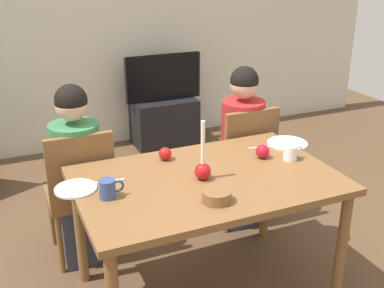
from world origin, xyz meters
TOP-DOWN VIEW (x-y plane):
  - back_wall at (0.00, 2.60)m, footprint 6.40×0.10m
  - dining_table at (0.00, 0.00)m, footprint 1.40×0.90m
  - chair_left at (-0.58, 0.61)m, footprint 0.40×0.40m
  - chair_right at (0.58, 0.61)m, footprint 0.40×0.40m
  - person_left_child at (-0.58, 0.64)m, footprint 0.30×0.30m
  - person_right_child at (0.58, 0.64)m, footprint 0.30×0.30m
  - tv_stand at (0.60, 2.30)m, footprint 0.64×0.40m
  - tv at (0.60, 2.30)m, footprint 0.79×0.05m
  - candle_centerpiece at (-0.03, -0.01)m, footprint 0.09×0.09m
  - plate_left at (-0.68, 0.14)m, footprint 0.22×0.22m
  - plate_right at (0.67, 0.23)m, footprint 0.25×0.25m
  - mug_left at (-0.54, -0.01)m, footprint 0.13×0.08m
  - mug_right at (0.55, 0.02)m, footprint 0.12×0.08m
  - fork_left at (-0.51, 0.15)m, footprint 0.18×0.03m
  - fork_right at (0.49, 0.23)m, footprint 0.18×0.05m
  - bowl_walnuts at (-0.07, -0.26)m, footprint 0.14×0.14m
  - apple_near_candle at (0.41, 0.11)m, footprint 0.08×0.08m
  - apple_by_left_plate at (-0.12, 0.31)m, footprint 0.08×0.08m

SIDE VIEW (x-z plane):
  - tv_stand at x=0.60m, z-range 0.00..0.48m
  - chair_left at x=-0.58m, z-range 0.06..0.96m
  - chair_right at x=0.58m, z-range 0.06..0.96m
  - person_left_child at x=-0.58m, z-range -0.02..1.16m
  - person_right_child at x=0.58m, z-range -0.02..1.16m
  - dining_table at x=0.00m, z-range 0.29..1.04m
  - tv at x=0.60m, z-range 0.48..0.94m
  - fork_left at x=-0.51m, z-range 0.75..0.76m
  - fork_right at x=0.49m, z-range 0.75..0.76m
  - plate_left at x=-0.68m, z-range 0.75..0.76m
  - plate_right at x=0.67m, z-range 0.75..0.76m
  - bowl_walnuts at x=-0.07m, z-range 0.75..0.81m
  - apple_by_left_plate at x=-0.12m, z-range 0.75..0.83m
  - apple_near_candle at x=0.41m, z-range 0.75..0.83m
  - mug_right at x=0.55m, z-range 0.75..0.84m
  - mug_left at x=-0.54m, z-range 0.75..0.85m
  - candle_centerpiece at x=-0.03m, z-range 0.65..0.98m
  - back_wall at x=0.00m, z-range 0.00..2.60m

